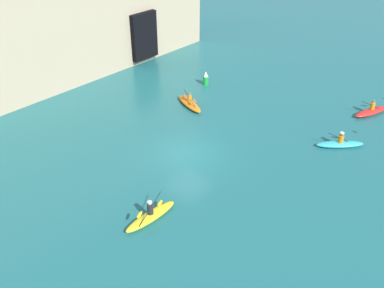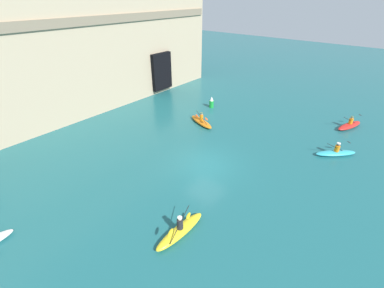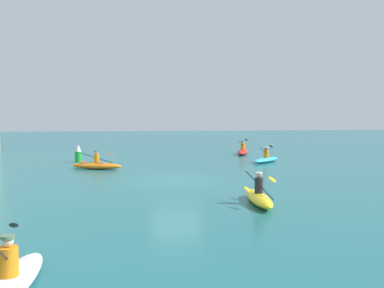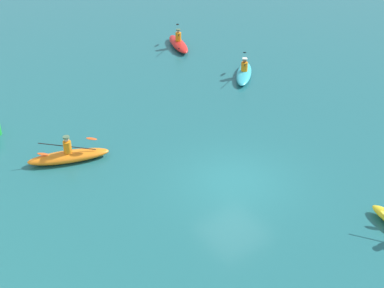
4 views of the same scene
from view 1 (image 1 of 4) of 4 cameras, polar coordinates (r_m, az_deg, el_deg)
name	(u,v)px [view 1 (image 1 of 4)]	position (r m, az deg, el deg)	size (l,w,h in m)	color
ground_plane	(188,154)	(27.28, -0.50, -1.40)	(120.00, 120.00, 0.00)	#1E6066
cliff_bluff	(15,0)	(36.10, -22.51, 17.27)	(36.49, 5.57, 14.39)	tan
kayak_cyan	(340,144)	(29.58, 19.12, 0.05)	(2.74, 2.76, 1.17)	#33B2C6
kayak_red	(371,111)	(34.49, 22.78, 4.06)	(3.24, 1.79, 1.26)	red
kayak_yellow	(151,216)	(22.41, -5.54, -9.50)	(3.26, 0.83, 1.19)	yellow
kayak_orange	(190,103)	(32.96, -0.33, 5.44)	(1.83, 3.28, 1.12)	orange
marker_buoy	(206,79)	(36.44, 1.84, 8.72)	(0.47, 0.47, 1.22)	green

